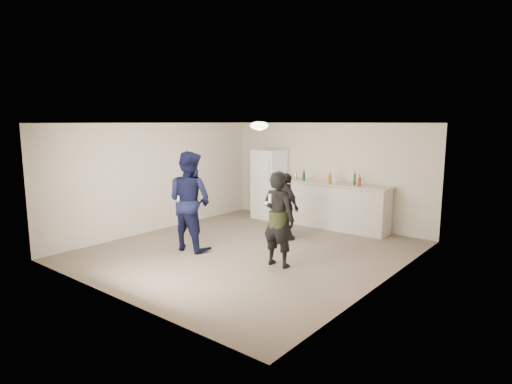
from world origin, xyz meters
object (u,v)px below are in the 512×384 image
Objects in this scene: fridge at (269,184)px; spectator at (286,207)px; man at (190,201)px; counter at (335,207)px; woman at (279,219)px; shaker at (296,176)px.

fridge is 1.24× the size of spectator.
spectator is at bearing -127.09° from man.
counter is 1.53× the size of woman.
spectator is at bearing -101.68° from counter.
man is (-0.35, -3.24, -0.19)m from shaker.
counter is 1.79× the size of spectator.
shaker reaches higher than counter.
man is 1.98m from woman.
woman reaches higher than spectator.
shaker is 3.39m from woman.
man is at bearing -96.09° from shaker.
woman is 1.72m from spectator.
fridge is at bearing -53.17° from woman.
counter is at bearing -118.34° from man.
fridge is 10.59× the size of shaker.
woman is at bearing -50.50° from fridge.
counter is 3.65m from man.
spectator is (0.74, -1.48, -0.45)m from shaker.
man is at bearing -112.97° from counter.
woman is (1.61, -2.96, -0.33)m from shaker.
fridge reaches higher than counter.
spectator is at bearing -63.36° from shaker.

